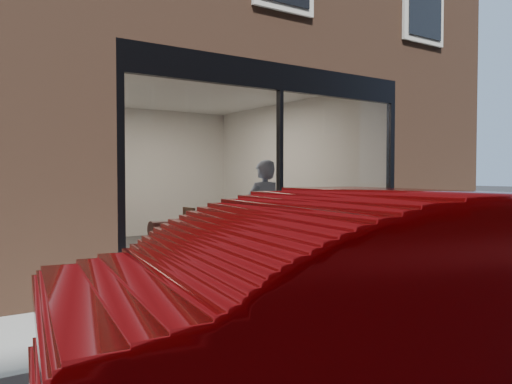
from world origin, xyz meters
TOP-DOWN VIEW (x-y plane):
  - ground at (0.00, 0.00)m, footprint 120.00×120.00m
  - sidewalk_near at (0.00, 1.00)m, footprint 40.00×2.00m
  - kerb_near at (0.00, -0.05)m, footprint 40.00×0.10m
  - host_building_pier_right at (3.75, 8.00)m, footprint 2.50×12.00m
  - host_building_backfill at (0.00, 11.00)m, footprint 5.00×6.00m
  - cafe_floor at (0.00, 5.00)m, footprint 6.00×6.00m
  - cafe_ceiling at (0.00, 5.00)m, footprint 6.00×6.00m
  - cafe_wall_back at (0.00, 7.99)m, footprint 5.00×0.00m
  - cafe_wall_left at (-2.49, 5.00)m, footprint 0.00×6.00m
  - cafe_wall_right at (2.49, 5.00)m, footprint 0.00×6.00m
  - storefront_kick at (0.00, 2.05)m, footprint 5.00×0.10m
  - storefront_header at (0.00, 2.05)m, footprint 5.00×0.10m
  - storefront_mullion at (0.00, 2.05)m, footprint 0.06×0.10m
  - storefront_glass at (0.00, 2.02)m, footprint 4.80×0.00m
  - banquette at (0.00, 2.45)m, footprint 4.00×0.55m
  - person at (0.19, 2.75)m, footprint 0.66×0.44m
  - cafe_table_left at (-0.68, 3.45)m, footprint 0.61×0.61m
  - cafe_table_right at (1.18, 3.06)m, footprint 0.85×0.85m
  - cafe_chair_left at (-0.62, 4.22)m, footprint 0.42×0.42m
  - cafe_chair_right at (0.47, 4.09)m, footprint 0.49×0.49m
  - wall_poster at (-2.45, 5.09)m, footprint 0.02×0.65m
  - parked_car at (-1.94, -2.15)m, footprint 4.62×2.19m

SIDE VIEW (x-z plane):
  - ground at x=0.00m, z-range 0.00..0.00m
  - sidewalk_near at x=0.00m, z-range 0.00..0.01m
  - cafe_floor at x=0.00m, z-range 0.02..0.02m
  - kerb_near at x=0.00m, z-range 0.00..0.12m
  - storefront_kick at x=0.00m, z-range 0.00..0.30m
  - banquette at x=0.00m, z-range 0.00..0.45m
  - cafe_chair_left at x=-0.62m, z-range 0.22..0.26m
  - cafe_chair_right at x=0.47m, z-range 0.22..0.26m
  - parked_car at x=-1.94m, z-range 0.00..1.46m
  - cafe_table_left at x=-0.68m, z-range 0.72..0.76m
  - cafe_table_right at x=1.18m, z-range 0.72..0.76m
  - person at x=0.19m, z-range 0.00..1.79m
  - storefront_mullion at x=0.00m, z-range 0.30..2.80m
  - storefront_glass at x=0.00m, z-range -0.85..3.95m
  - cafe_wall_back at x=0.00m, z-range -0.90..4.10m
  - cafe_wall_left at x=-2.49m, z-range -1.40..4.60m
  - cafe_wall_right at x=2.49m, z-range -1.40..4.60m
  - host_building_pier_right at x=3.75m, z-range 0.00..3.20m
  - host_building_backfill at x=0.00m, z-range 0.00..3.20m
  - wall_poster at x=-2.45m, z-range 1.26..2.13m
  - storefront_header at x=0.00m, z-range 2.80..3.20m
  - cafe_ceiling at x=0.00m, z-range 3.19..3.19m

